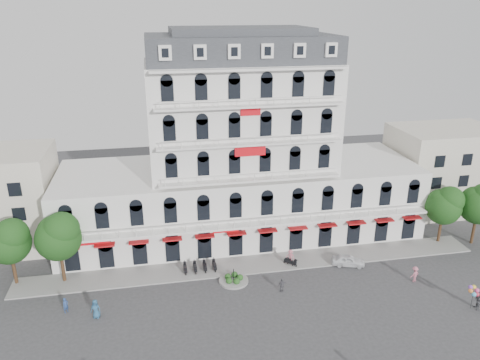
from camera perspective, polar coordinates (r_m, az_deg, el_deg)
name	(u,v)px	position (r m, az deg, el deg)	size (l,w,h in m)	color
ground	(275,312)	(47.64, 4.24, -15.75)	(120.00, 120.00, 0.00)	#38383A
sidewalk	(255,264)	(54.86, 1.79, -10.22)	(53.00, 4.00, 0.16)	gray
main_building	(240,159)	(58.80, -0.01, 2.56)	(45.00, 15.00, 25.80)	silver
flank_building_east	(442,169)	(73.33, 23.36, 1.27)	(14.00, 10.00, 12.00)	beige
traffic_island	(234,280)	(51.76, -0.78, -12.05)	(3.20, 3.20, 1.60)	gray
parked_scooter_row	(200,271)	(53.87, -4.89, -11.03)	(4.40, 1.80, 1.10)	black
tree_west_outer	(9,240)	(54.38, -26.35, -6.55)	(4.50, 4.48, 7.76)	#382314
tree_west_inner	(58,235)	(52.60, -21.28, -6.25)	(4.76, 4.76, 8.25)	#382314
tree_east_inner	(445,204)	(62.65, 23.67, -2.73)	(4.40, 4.37, 7.57)	#382314
tree_east_outer	(479,203)	(64.11, 27.16, -2.46)	(4.65, 4.65, 8.05)	#382314
parked_car	(348,260)	(55.88, 13.06, -9.52)	(1.51, 3.76, 1.28)	white
rider_center	(290,258)	(54.41, 6.16, -9.38)	(1.32, 1.29, 2.10)	black
pedestrian_left	(96,309)	(48.29, -17.19, -14.77)	(0.95, 0.62, 1.94)	#2A597F
pedestrian_mid	(282,285)	(50.14, 5.15, -12.64)	(0.90, 0.38, 1.54)	#56565D
pedestrian_right	(415,274)	(54.87, 20.52, -10.69)	(1.15, 0.66, 1.78)	#BC6377
pedestrian_far	(66,305)	(49.99, -20.49, -14.11)	(0.58, 0.38, 1.60)	navy
balloon_vendor	(476,298)	(52.58, 26.87, -12.72)	(1.41, 1.34, 2.45)	#505157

